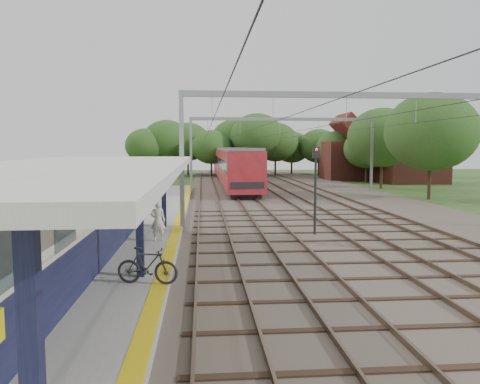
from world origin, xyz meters
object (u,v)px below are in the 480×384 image
train (231,164)px  signal_post (315,181)px  bicycle (147,266)px  person (158,221)px

train → signal_post: 33.93m
bicycle → train: 42.68m
person → bicycle: 6.29m
train → signal_post: bearing=-86.9°
person → signal_post: bearing=-165.5°
person → signal_post: signal_post is taller
train → signal_post: (1.85, -33.88, 0.39)m
person → train: train is taller
bicycle → signal_post: signal_post is taller
person → train: bearing=-100.9°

